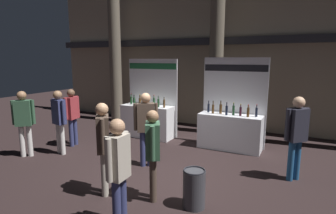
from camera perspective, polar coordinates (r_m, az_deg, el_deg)
The scene contains 13 objects.
ground_plane at distance 6.09m, azimuth -1.46°, elevation -13.84°, with size 28.83×28.83×0.00m, color black.
hall_colonnade at distance 9.85m, azimuth 11.48°, elevation 11.46°, with size 14.41×1.30×5.54m.
exhibitor_booth_0 at distance 8.70m, azimuth -4.14°, elevation -2.20°, with size 1.74×0.70×2.45m.
exhibitor_booth_1 at distance 7.73m, azimuth 12.88°, elevation -4.09°, with size 1.77×0.66×2.50m.
trash_bin at distance 4.78m, azimuth 5.46°, elevation -16.54°, with size 0.38×0.38×0.66m.
visitor_0 at distance 3.99m, azimuth -10.29°, elevation -12.21°, with size 0.23×0.48×1.66m.
visitor_1 at distance 7.73m, azimuth -27.86°, elevation -2.04°, with size 0.45×0.42×1.68m.
visitor_2 at distance 4.77m, azimuth -3.19°, elevation -8.47°, with size 0.39×0.47×1.61m.
visitor_3 at distance 8.17m, azimuth -19.37°, elevation -1.09°, with size 0.28×0.55×1.62m.
visitor_4 at distance 6.23m, azimuth -4.63°, elevation -3.39°, with size 0.48×0.39×1.71m.
visitor_5 at distance 7.56m, azimuth -21.75°, elevation -1.98°, with size 0.52×0.28×1.67m.
visitor_6 at distance 5.06m, azimuth -13.37°, elevation -6.87°, with size 0.43×0.47×1.71m.
visitor_7 at distance 6.06m, azimuth 25.21°, elevation -4.53°, with size 0.44×0.44×1.73m.
Camera 1 is at (2.64, -4.89, 2.48)m, focal length 29.24 mm.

